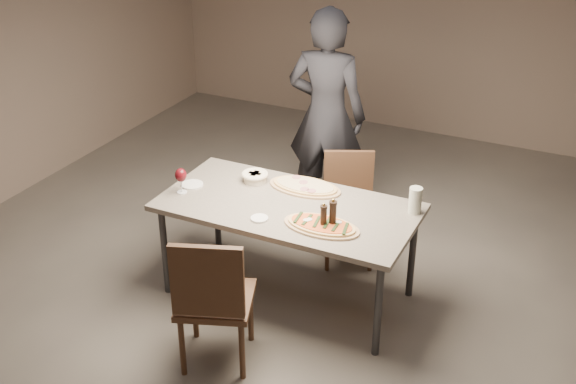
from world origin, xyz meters
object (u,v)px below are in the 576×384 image
at_px(bread_basket, 255,176).
at_px(carafe, 415,200).
at_px(zucchini_pizza, 321,225).
at_px(pepper_mill_left, 324,217).
at_px(ham_pizza, 305,186).
at_px(chair_far, 349,201).
at_px(chair_near, 212,296).
at_px(diner, 326,116).
at_px(dining_table, 288,212).

xyz_separation_m(bread_basket, carafe, (1.21, 0.05, 0.05)).
bearing_deg(bread_basket, zucchini_pizza, -29.97).
bearing_deg(zucchini_pizza, pepper_mill_left, -9.97).
height_order(ham_pizza, chair_far, chair_far).
xyz_separation_m(carafe, chair_near, (-0.90, -1.20, -0.30)).
relative_size(ham_pizza, diner, 0.30).
relative_size(zucchini_pizza, bread_basket, 2.65).
xyz_separation_m(ham_pizza, chair_far, (0.18, 0.43, -0.28)).
distance_m(bread_basket, carafe, 1.22).
bearing_deg(chair_far, ham_pizza, 41.69).
bearing_deg(diner, zucchini_pizza, 106.46).
distance_m(bread_basket, chair_near, 1.22).
relative_size(zucchini_pizza, pepper_mill_left, 2.82).
height_order(ham_pizza, chair_near, chair_near).
height_order(zucchini_pizza, chair_far, chair_far).
bearing_deg(chair_near, diner, 74.26).
xyz_separation_m(dining_table, pepper_mill_left, (0.35, -0.19, 0.15)).
distance_m(pepper_mill_left, diner, 1.58).
bearing_deg(ham_pizza, zucchini_pizza, -35.62).
distance_m(bread_basket, diner, 1.06).
height_order(dining_table, diner, diner).
bearing_deg(dining_table, ham_pizza, 89.40).
bearing_deg(carafe, chair_far, 146.11).
distance_m(dining_table, bread_basket, 0.46).
height_order(pepper_mill_left, chair_far, pepper_mill_left).
distance_m(dining_table, pepper_mill_left, 0.43).
bearing_deg(diner, pepper_mill_left, 106.90).
distance_m(zucchini_pizza, pepper_mill_left, 0.07).
distance_m(pepper_mill_left, chair_far, 0.98).
bearing_deg(chair_far, diner, -76.80).
height_order(dining_table, chair_near, chair_near).
xyz_separation_m(ham_pizza, bread_basket, (-0.39, -0.05, 0.03)).
height_order(zucchini_pizza, chair_near, chair_near).
xyz_separation_m(ham_pizza, carafe, (0.83, -0.00, 0.08)).
relative_size(bread_basket, carafe, 1.06).
height_order(bread_basket, diner, diner).
distance_m(ham_pizza, pepper_mill_left, 0.59).
distance_m(dining_table, diner, 1.31).
bearing_deg(ham_pizza, chair_near, -74.48).
bearing_deg(chair_far, carafe, 121.20).
bearing_deg(pepper_mill_left, zucchini_pizza, 161.40).
xyz_separation_m(zucchini_pizza, pepper_mill_left, (0.02, -0.01, 0.07)).
distance_m(zucchini_pizza, ham_pizza, 0.58).
bearing_deg(chair_near, zucchini_pizza, 40.75).
distance_m(chair_near, diner, 2.23).
bearing_deg(ham_pizza, bread_basket, -153.07).
height_order(carafe, chair_near, chair_near).
xyz_separation_m(pepper_mill_left, chair_far, (-0.16, 0.90, -0.35)).
distance_m(dining_table, chair_far, 0.76).
relative_size(zucchini_pizza, chair_near, 0.54).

